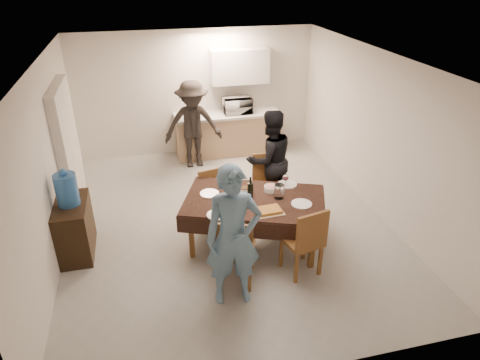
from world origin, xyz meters
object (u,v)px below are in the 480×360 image
object	(u,v)px
savoury_tart	(269,210)
person_near	(233,237)
microwave	(237,105)
person_far	(270,160)
water_pitcher	(279,191)
console	(75,228)
water_jug	(67,190)
wine_bottle	(250,188)
dining_table	(254,201)
person_kitchen	(193,125)

from	to	relation	value
savoury_tart	person_near	bearing A→B (deg)	-134.13
microwave	person_far	xyz separation A→B (m)	(-0.00, -2.33, -0.21)
water_pitcher	savoury_tart	xyz separation A→B (m)	(-0.25, -0.33, -0.08)
microwave	console	bearing A→B (deg)	43.87
water_jug	microwave	bearing A→B (deg)	43.87
person_far	console	bearing A→B (deg)	0.00
water_jug	wine_bottle	size ratio (longest dim) A/B	1.35
water_pitcher	water_jug	bearing A→B (deg)	170.98
wine_bottle	microwave	distance (m)	3.39
dining_table	wine_bottle	distance (m)	0.21
person_near	person_kitchen	world-z (taller)	person_near
water_jug	microwave	distance (m)	4.29
savoury_tart	microwave	size ratio (longest dim) A/B	0.64
wine_bottle	microwave	xyz separation A→B (m)	(0.60, 3.33, 0.13)
wine_bottle	person_far	world-z (taller)	person_far
dining_table	water_pitcher	size ratio (longest dim) A/B	10.61
water_pitcher	person_near	world-z (taller)	person_near
console	savoury_tart	xyz separation A→B (m)	(2.64, -0.79, 0.39)
water_jug	savoury_tart	world-z (taller)	water_jug
water_pitcher	person_kitchen	bearing A→B (deg)	105.22
dining_table	water_jug	size ratio (longest dim) A/B	5.01
console	person_far	xyz separation A→B (m)	(3.09, 0.64, 0.45)
water_pitcher	savoury_tart	distance (m)	0.42
savoury_tart	person_far	distance (m)	1.50
console	water_jug	xyz separation A→B (m)	(0.00, 0.00, 0.63)
wine_bottle	person_kitchen	bearing A→B (deg)	98.13
water_pitcher	person_near	bearing A→B (deg)	-131.99
console	savoury_tart	size ratio (longest dim) A/B	2.35
water_pitcher	microwave	xyz separation A→B (m)	(0.20, 3.43, 0.19)
console	wine_bottle	distance (m)	2.57
console	person_kitchen	world-z (taller)	person_kitchen
console	wine_bottle	bearing A→B (deg)	-8.20
water_pitcher	microwave	size ratio (longest dim) A/B	0.36
water_jug	person_far	bearing A→B (deg)	11.71
person_kitchen	savoury_tart	bearing A→B (deg)	-80.38
wine_bottle	person_kitchen	xyz separation A→B (m)	(-0.41, 2.88, -0.05)
microwave	person_far	distance (m)	2.34
wine_bottle	savoury_tart	bearing A→B (deg)	-70.77
microwave	person_far	bearing A→B (deg)	89.94
person_far	water_pitcher	bearing A→B (deg)	67.99
dining_table	savoury_tart	xyz separation A→B (m)	(0.10, -0.38, 0.06)
water_pitcher	person_far	bearing A→B (deg)	79.70
microwave	wine_bottle	bearing A→B (deg)	79.76
dining_table	water_pitcher	xyz separation A→B (m)	(0.35, -0.05, 0.14)
console	microwave	distance (m)	4.34
person_kitchen	water_jug	bearing A→B (deg)	-129.48
console	water_pitcher	xyz separation A→B (m)	(2.89, -0.46, 0.47)
wine_bottle	savoury_tart	distance (m)	0.48
dining_table	person_kitchen	distance (m)	2.97
dining_table	microwave	world-z (taller)	microwave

